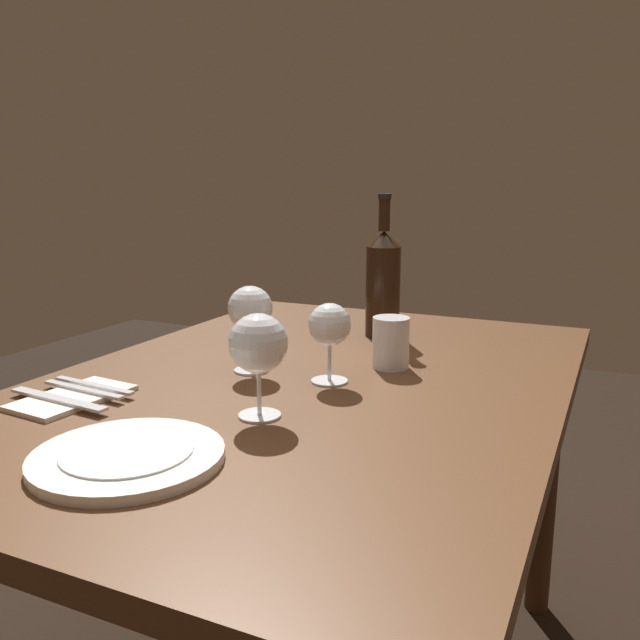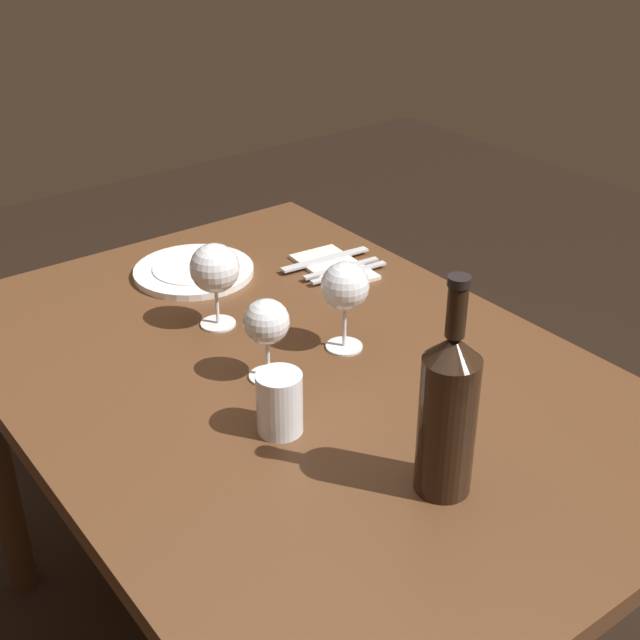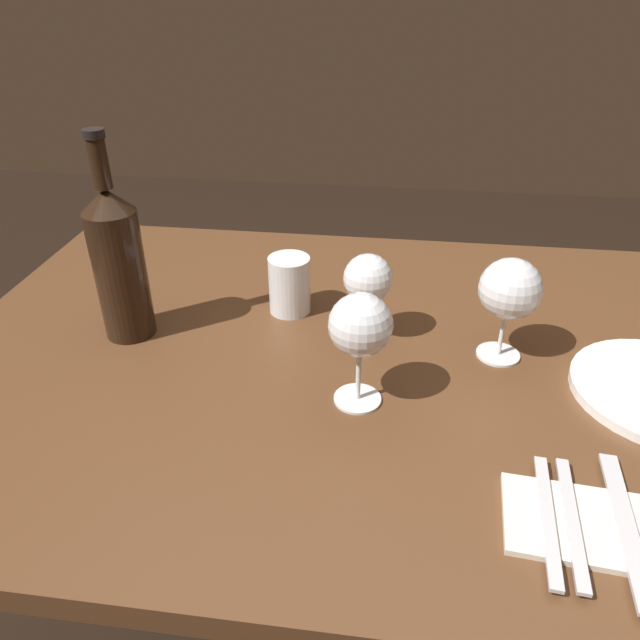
{
  "view_description": "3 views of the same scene",
  "coord_description": "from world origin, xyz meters",
  "px_view_note": "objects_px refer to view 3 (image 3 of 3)",
  "views": [
    {
      "loc": [
        1.05,
        0.51,
        1.1
      ],
      "look_at": [
        -0.01,
        0.02,
        0.85
      ],
      "focal_mm": 37.03,
      "sensor_mm": 36.0,
      "label": 1
    },
    {
      "loc": [
        -1.02,
        0.71,
        1.52
      ],
      "look_at": [
        -0.06,
        -0.01,
        0.86
      ],
      "focal_mm": 48.43,
      "sensor_mm": 36.0,
      "label": 2
    },
    {
      "loc": [
        0.04,
        -0.76,
        1.26
      ],
      "look_at": [
        -0.05,
        -0.05,
        0.83
      ],
      "focal_mm": 33.33,
      "sensor_mm": 36.0,
      "label": 3
    }
  ],
  "objects_px": {
    "wine_bottle": "(118,261)",
    "folded_napkin": "(595,526)",
    "wine_glass_centre": "(510,291)",
    "fork_inner": "(572,520)",
    "fork_outer": "(547,517)",
    "water_tumbler": "(290,287)",
    "wine_glass_left": "(360,327)",
    "table_knife": "(626,525)",
    "wine_glass_right": "(368,280)"
  },
  "relations": [
    {
      "from": "wine_bottle",
      "to": "folded_napkin",
      "type": "bearing_deg",
      "value": -25.66
    },
    {
      "from": "wine_glass_centre",
      "to": "fork_inner",
      "type": "relative_size",
      "value": 0.9
    },
    {
      "from": "fork_inner",
      "to": "fork_outer",
      "type": "xyz_separation_m",
      "value": [
        -0.02,
        0.0,
        0.0
      ]
    },
    {
      "from": "wine_glass_centre",
      "to": "fork_outer",
      "type": "relative_size",
      "value": 0.9
    },
    {
      "from": "folded_napkin",
      "to": "water_tumbler",
      "type": "bearing_deg",
      "value": 134.15
    },
    {
      "from": "wine_glass_left",
      "to": "table_knife",
      "type": "distance_m",
      "value": 0.37
    },
    {
      "from": "wine_glass_left",
      "to": "wine_glass_centre",
      "type": "relative_size",
      "value": 1.01
    },
    {
      "from": "folded_napkin",
      "to": "fork_inner",
      "type": "bearing_deg",
      "value": 180.0
    },
    {
      "from": "water_tumbler",
      "to": "fork_inner",
      "type": "distance_m",
      "value": 0.56
    },
    {
      "from": "wine_bottle",
      "to": "water_tumbler",
      "type": "bearing_deg",
      "value": 23.03
    },
    {
      "from": "table_knife",
      "to": "wine_bottle",
      "type": "bearing_deg",
      "value": 155.34
    },
    {
      "from": "table_knife",
      "to": "wine_glass_left",
      "type": "bearing_deg",
      "value": 148.26
    },
    {
      "from": "wine_bottle",
      "to": "folded_napkin",
      "type": "height_order",
      "value": "wine_bottle"
    },
    {
      "from": "wine_glass_right",
      "to": "water_tumbler",
      "type": "xyz_separation_m",
      "value": [
        -0.14,
        0.07,
        -0.06
      ]
    },
    {
      "from": "wine_bottle",
      "to": "water_tumbler",
      "type": "xyz_separation_m",
      "value": [
        0.24,
        0.1,
        -0.08
      ]
    },
    {
      "from": "folded_napkin",
      "to": "wine_glass_right",
      "type": "bearing_deg",
      "value": 127.73
    },
    {
      "from": "water_tumbler",
      "to": "table_knife",
      "type": "bearing_deg",
      "value": -43.79
    },
    {
      "from": "wine_glass_centre",
      "to": "fork_outer",
      "type": "bearing_deg",
      "value": -87.83
    },
    {
      "from": "folded_napkin",
      "to": "fork_outer",
      "type": "xyz_separation_m",
      "value": [
        -0.05,
        0.0,
        0.01
      ]
    },
    {
      "from": "wine_glass_right",
      "to": "fork_inner",
      "type": "relative_size",
      "value": 0.8
    },
    {
      "from": "wine_glass_centre",
      "to": "table_knife",
      "type": "bearing_deg",
      "value": -73.97
    },
    {
      "from": "wine_glass_left",
      "to": "fork_outer",
      "type": "height_order",
      "value": "wine_glass_left"
    },
    {
      "from": "wine_glass_left",
      "to": "fork_inner",
      "type": "bearing_deg",
      "value": -37.18
    },
    {
      "from": "fork_inner",
      "to": "water_tumbler",
      "type": "bearing_deg",
      "value": 132.32
    },
    {
      "from": "wine_glass_centre",
      "to": "fork_inner",
      "type": "xyz_separation_m",
      "value": [
        0.04,
        -0.32,
        -0.1
      ]
    },
    {
      "from": "water_tumbler",
      "to": "fork_outer",
      "type": "height_order",
      "value": "water_tumbler"
    },
    {
      "from": "water_tumbler",
      "to": "fork_inner",
      "type": "xyz_separation_m",
      "value": [
        0.38,
        -0.42,
        -0.03
      ]
    },
    {
      "from": "wine_glass_left",
      "to": "fork_inner",
      "type": "relative_size",
      "value": 0.91
    },
    {
      "from": "fork_outer",
      "to": "table_knife",
      "type": "xyz_separation_m",
      "value": [
        0.08,
        0.0,
        0.0
      ]
    },
    {
      "from": "wine_glass_left",
      "to": "folded_napkin",
      "type": "relative_size",
      "value": 0.83
    },
    {
      "from": "water_tumbler",
      "to": "fork_outer",
      "type": "xyz_separation_m",
      "value": [
        0.35,
        -0.42,
        -0.03
      ]
    },
    {
      "from": "wine_glass_centre",
      "to": "water_tumbler",
      "type": "distance_m",
      "value": 0.36
    },
    {
      "from": "wine_glass_right",
      "to": "table_knife",
      "type": "bearing_deg",
      "value": -49.3
    },
    {
      "from": "wine_bottle",
      "to": "wine_glass_left",
      "type": "bearing_deg",
      "value": -18.47
    },
    {
      "from": "water_tumbler",
      "to": "table_knife",
      "type": "height_order",
      "value": "water_tumbler"
    },
    {
      "from": "folded_napkin",
      "to": "fork_outer",
      "type": "relative_size",
      "value": 1.1
    },
    {
      "from": "wine_glass_left",
      "to": "water_tumbler",
      "type": "distance_m",
      "value": 0.28
    },
    {
      "from": "wine_glass_centre",
      "to": "fork_outer",
      "type": "distance_m",
      "value": 0.34
    },
    {
      "from": "fork_outer",
      "to": "wine_glass_right",
      "type": "bearing_deg",
      "value": 122.18
    },
    {
      "from": "water_tumbler",
      "to": "wine_bottle",
      "type": "bearing_deg",
      "value": -156.97
    },
    {
      "from": "wine_glass_right",
      "to": "fork_outer",
      "type": "distance_m",
      "value": 0.42
    },
    {
      "from": "wine_bottle",
      "to": "fork_inner",
      "type": "distance_m",
      "value": 0.71
    },
    {
      "from": "wine_glass_centre",
      "to": "folded_napkin",
      "type": "xyz_separation_m",
      "value": [
        0.06,
        -0.32,
        -0.11
      ]
    },
    {
      "from": "wine_glass_left",
      "to": "wine_glass_centre",
      "type": "distance_m",
      "value": 0.25
    },
    {
      "from": "wine_glass_right",
      "to": "wine_bottle",
      "type": "xyz_separation_m",
      "value": [
        -0.38,
        -0.04,
        0.02
      ]
    },
    {
      "from": "fork_inner",
      "to": "wine_glass_right",
      "type": "bearing_deg",
      "value": 125.05
    },
    {
      "from": "wine_glass_centre",
      "to": "table_knife",
      "type": "height_order",
      "value": "wine_glass_centre"
    },
    {
      "from": "table_knife",
      "to": "fork_outer",
      "type": "bearing_deg",
      "value": 180.0
    },
    {
      "from": "fork_outer",
      "to": "table_knife",
      "type": "relative_size",
      "value": 0.86
    },
    {
      "from": "wine_glass_left",
      "to": "wine_glass_right",
      "type": "bearing_deg",
      "value": 89.96
    }
  ]
}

